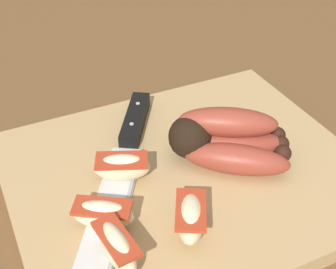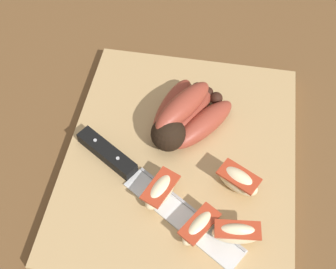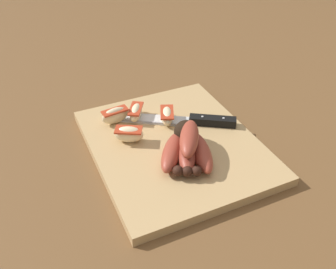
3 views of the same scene
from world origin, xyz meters
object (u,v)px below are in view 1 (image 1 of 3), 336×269
Objects in this scene: banana_bunch at (227,139)px; apple_wedge_far at (191,218)px; apple_wedge_extra at (122,167)px; chefs_knife at (128,145)px; apple_wedge_near at (117,247)px; apple_wedge_middle at (103,214)px.

banana_bunch is 2.19× the size of apple_wedge_far.
apple_wedge_extra is at bearing 107.37° from apple_wedge_far.
chefs_knife is 0.05m from apple_wedge_extra.
apple_wedge_near is 0.95× the size of apple_wedge_extra.
banana_bunch reaches higher than apple_wedge_near.
apple_wedge_near is at bearing -177.00° from apple_wedge_far.
apple_wedge_extra is (-0.12, 0.01, -0.01)m from banana_bunch.
chefs_knife is 0.14m from apple_wedge_far.
apple_wedge_near is 0.05m from apple_wedge_middle.
apple_wedge_near is at bearing -113.26° from apple_wedge_extra.
banana_bunch is at bearing -6.61° from apple_wedge_extra.
chefs_knife is at bearing 92.60° from apple_wedge_far.
apple_wedge_middle is 0.08m from apple_wedge_far.
banana_bunch is 0.12m from apple_wedge_far.
apple_wedge_far is at bearing 3.00° from apple_wedge_near.
banana_bunch reaches higher than apple_wedge_far.
apple_wedge_middle is 0.97× the size of apple_wedge_extra.
apple_wedge_near is (-0.16, -0.09, -0.00)m from banana_bunch.
apple_wedge_extra is at bearing 53.67° from apple_wedge_middle.
banana_bunch is at bearing 43.17° from apple_wedge_far.
apple_wedge_near reaches higher than apple_wedge_middle.
apple_wedge_middle is at bearing -123.25° from chefs_knife.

